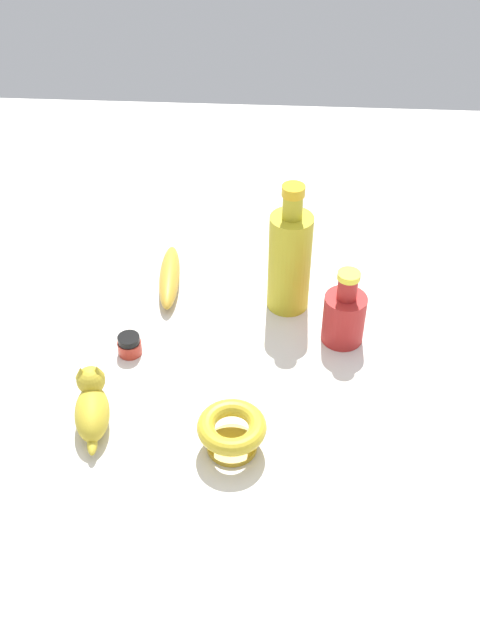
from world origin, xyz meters
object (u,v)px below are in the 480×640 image
cat_figurine (92,406)px  nail_polish_jar (129,347)px  banana (170,277)px  bowl (230,430)px  bottle_short (344,315)px  bottle_tall (290,259)px

cat_figurine → nail_polish_jar: bearing=-100.7°
nail_polish_jar → cat_figurine: (0.03, 0.15, 0.02)m
banana → nail_polish_jar: banana is taller
banana → cat_figurine: cat_figurine is taller
banana → bowl: 0.42m
bottle_short → bottle_tall: 0.14m
cat_figurine → bottle_tall: bottle_tall is taller
cat_figurine → bottle_tall: (-0.30, -0.31, 0.07)m
bowl → bottle_tall: size_ratio=0.41×
bottle_short → bowl: bearing=55.1°
banana → bottle_short: bearing=-116.7°
banana → bottle_tall: bottle_tall is taller
nail_polish_jar → bowl: (-0.19, 0.19, 0.02)m
cat_figurine → banana: bearing=-101.6°
nail_polish_jar → banana: bearing=-102.3°
bottle_short → bottle_tall: size_ratio=0.57×
banana → bowl: bowl is taller
banana → bottle_tall: bearing=-105.6°
nail_polish_jar → bottle_short: size_ratio=0.29×
bottle_short → cat_figurine: 0.45m
banana → bottle_short: (-0.32, 0.13, 0.04)m
cat_figurine → bottle_tall: size_ratio=0.56×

